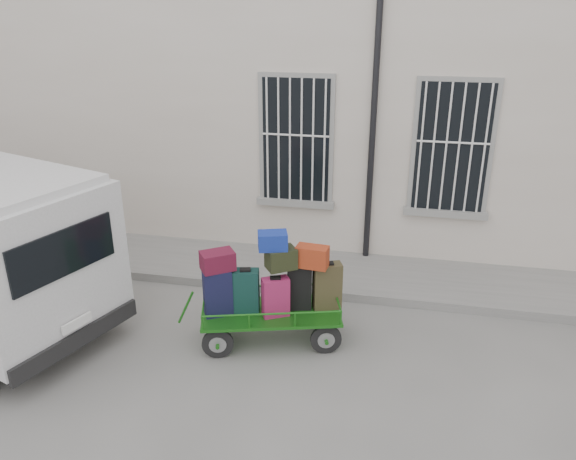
# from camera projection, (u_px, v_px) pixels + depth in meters

# --- Properties ---
(ground) EXTENTS (80.00, 80.00, 0.00)m
(ground) POSITION_uv_depth(u_px,v_px,m) (283.00, 342.00, 8.10)
(ground) COLOR #62625E
(ground) RESTS_ON ground
(building) EXTENTS (24.00, 5.15, 6.00)m
(building) POSITION_uv_depth(u_px,v_px,m) (337.00, 80.00, 11.95)
(building) COLOR beige
(building) RESTS_ON ground
(sidewalk) EXTENTS (24.00, 1.70, 0.15)m
(sidewalk) POSITION_uv_depth(u_px,v_px,m) (309.00, 271.00, 10.07)
(sidewalk) COLOR slate
(sidewalk) RESTS_ON ground
(luggage_cart) EXTENTS (2.31, 1.37, 1.71)m
(luggage_cart) POSITION_uv_depth(u_px,v_px,m) (271.00, 291.00, 7.80)
(luggage_cart) COLOR black
(luggage_cart) RESTS_ON ground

